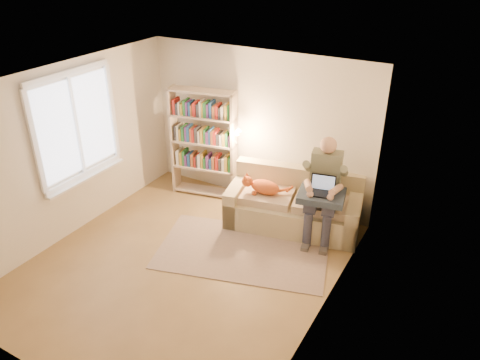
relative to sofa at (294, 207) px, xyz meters
The scene contains 14 objects.
floor 1.99m from the sofa, 117.55° to the right, with size 4.50×4.50×0.00m, color olive.
ceiling 3.01m from the sofa, 117.55° to the right, with size 4.00×4.50×0.02m, color white.
wall_left 3.53m from the sofa, 149.07° to the right, with size 0.02×4.50×2.60m, color silver.
wall_right 2.28m from the sofa, 57.96° to the right, with size 0.02×4.50×2.60m, color silver.
wall_back 1.43m from the sofa, 150.86° to the left, with size 4.00×0.02×2.60m, color silver.
wall_front 4.21m from the sofa, 102.83° to the right, with size 4.00×0.02×2.60m, color silver.
window 3.41m from the sofa, 151.62° to the right, with size 0.12×1.52×1.69m.
sofa is the anchor object (origin of this frame).
person 0.73m from the sofa, ahead, with size 0.57×0.78×1.57m.
cat 0.63m from the sofa, 153.30° to the right, with size 0.71×0.36×0.27m.
blanket 0.75m from the sofa, 20.79° to the right, with size 0.67×0.54×0.10m, color #253141.
laptop 0.82m from the sofa, 19.79° to the right, with size 0.41×0.36×0.31m.
bookshelf 1.94m from the sofa, behind, with size 1.31×0.52×1.93m.
rug 1.14m from the sofa, 108.02° to the right, with size 2.45×1.45×0.01m, color gray.
Camera 1 is at (3.31, -4.21, 4.12)m, focal length 35.00 mm.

